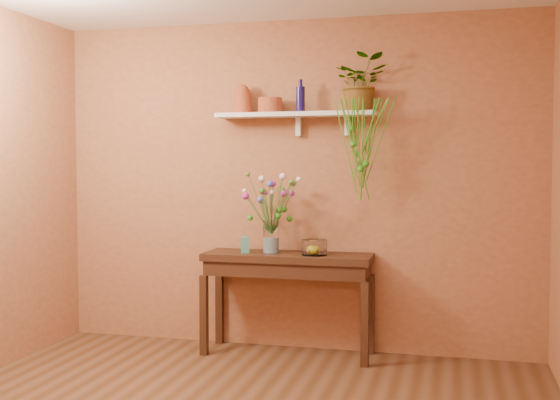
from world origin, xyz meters
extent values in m
cube|color=#A56A42|center=(0.00, 2.00, 1.35)|extent=(4.00, 0.04, 2.70)
cube|color=#3E1F13|center=(0.01, 1.76, 0.78)|extent=(1.34, 0.43, 0.06)
cube|color=#3E1F13|center=(0.01, 1.76, 0.70)|extent=(1.29, 0.40, 0.11)
cube|color=#3E1F13|center=(-0.63, 1.58, 0.32)|extent=(0.06, 0.06, 0.64)
cube|color=#3E1F13|center=(0.65, 1.58, 0.32)|extent=(0.06, 0.06, 0.64)
cube|color=#3E1F13|center=(-0.63, 1.95, 0.32)|extent=(0.06, 0.06, 0.64)
cube|color=#3E1F13|center=(0.65, 1.95, 0.32)|extent=(0.06, 0.06, 0.64)
cube|color=white|center=(0.05, 1.87, 1.92)|extent=(1.30, 0.24, 0.04)
cube|color=white|center=(0.05, 1.97, 1.83)|extent=(0.04, 0.05, 0.15)
cube|color=white|center=(0.45, 1.97, 1.83)|extent=(0.04, 0.05, 0.15)
cylinder|color=#AF562F|center=(-0.40, 1.88, 2.02)|extent=(0.15, 0.15, 0.17)
sphere|color=#AF562F|center=(-0.40, 1.88, 2.12)|extent=(0.11, 0.11, 0.11)
cylinder|color=#AF562F|center=(-0.16, 1.85, 2.00)|extent=(0.24, 0.24, 0.12)
cylinder|color=#150F48|center=(0.09, 1.84, 2.04)|extent=(0.09, 0.09, 0.20)
cylinder|color=#150F48|center=(0.09, 1.84, 2.17)|extent=(0.04, 0.04, 0.06)
imported|color=#2D8117|center=(0.57, 1.90, 2.16)|extent=(0.45, 0.40, 0.44)
cylinder|color=#2D8117|center=(0.65, 1.75, 1.77)|extent=(0.12, 0.05, 0.49)
cylinder|color=#48921E|center=(0.53, 1.74, 1.78)|extent=(0.01, 0.13, 0.48)
cylinder|color=#48921E|center=(0.48, 1.72, 1.66)|extent=(0.17, 0.11, 0.72)
cylinder|color=#2D8117|center=(0.55, 1.75, 1.80)|extent=(0.03, 0.15, 0.44)
cylinder|color=#48921E|center=(0.59, 1.76, 1.79)|extent=(0.12, 0.05, 0.46)
cylinder|color=#48921E|center=(0.63, 1.74, 1.71)|extent=(0.22, 0.17, 0.62)
cylinder|color=#2D8117|center=(0.67, 1.76, 1.78)|extent=(0.06, 0.09, 0.47)
cylinder|color=#48921E|center=(0.60, 1.72, 1.63)|extent=(0.05, 0.24, 0.78)
cylinder|color=#48921E|center=(0.57, 1.75, 1.77)|extent=(0.02, 0.10, 0.50)
cylinder|color=#2D8117|center=(0.50, 1.77, 1.82)|extent=(0.07, 0.02, 0.39)
cylinder|color=#48921E|center=(0.52, 1.76, 1.68)|extent=(0.17, 0.12, 0.68)
cylinder|color=#48921E|center=(0.57, 1.72, 1.78)|extent=(0.07, 0.28, 0.48)
cylinder|color=#2D8117|center=(0.57, 1.71, 1.63)|extent=(0.17, 0.23, 0.78)
cylinder|color=#48921E|center=(0.69, 1.75, 1.71)|extent=(0.24, 0.08, 0.63)
cylinder|color=#48921E|center=(0.67, 1.78, 1.68)|extent=(0.16, 0.05, 0.68)
cylinder|color=#2D8117|center=(0.62, 1.73, 1.83)|extent=(0.02, 0.09, 0.37)
cylinder|color=#48921E|center=(0.66, 1.74, 1.73)|extent=(0.29, 0.15, 0.59)
cylinder|color=#48921E|center=(0.52, 1.72, 1.67)|extent=(0.15, 0.15, 0.70)
cylinder|color=#2D8117|center=(0.74, 1.74, 1.71)|extent=(0.25, 0.23, 0.62)
cylinder|color=#48921E|center=(0.64, 1.78, 1.63)|extent=(0.14, 0.06, 0.78)
sphere|color=#2D8117|center=(0.59, 1.72, 1.49)|extent=(0.05, 0.05, 0.05)
sphere|color=#2D8117|center=(0.52, 1.75, 1.79)|extent=(0.05, 0.05, 0.05)
sphere|color=#2D8117|center=(0.63, 1.75, 1.53)|extent=(0.05, 0.05, 0.05)
sphere|color=#2D8117|center=(0.53, 1.72, 1.68)|extent=(0.05, 0.05, 0.05)
cylinder|color=white|center=(-0.13, 1.75, 0.94)|extent=(0.13, 0.13, 0.26)
cylinder|color=silver|center=(-0.13, 1.75, 0.88)|extent=(0.12, 0.12, 0.13)
cylinder|color=#386B28|center=(-0.10, 1.64, 1.17)|extent=(0.06, 0.23, 0.41)
sphere|color=#4C52B5|center=(-0.07, 1.53, 1.37)|extent=(0.05, 0.05, 0.05)
cylinder|color=#386B28|center=(-0.10, 1.68, 1.14)|extent=(0.05, 0.14, 0.34)
sphere|color=white|center=(-0.08, 1.61, 1.30)|extent=(0.04, 0.04, 0.04)
cylinder|color=#386B28|center=(-0.10, 1.69, 1.17)|extent=(0.05, 0.12, 0.40)
sphere|color=#B4289D|center=(-0.08, 1.63, 1.37)|extent=(0.05, 0.05, 0.05)
cylinder|color=#386B28|center=(-0.02, 1.67, 1.18)|extent=(0.21, 0.18, 0.43)
sphere|color=#5B7F31|center=(0.08, 1.58, 1.39)|extent=(0.04, 0.04, 0.04)
cylinder|color=#386B28|center=(0.00, 1.69, 1.19)|extent=(0.26, 0.14, 0.44)
sphere|color=white|center=(0.13, 1.62, 1.41)|extent=(0.04, 0.04, 0.04)
cylinder|color=#386B28|center=(-0.07, 1.73, 1.20)|extent=(0.11, 0.04, 0.46)
sphere|color=white|center=(-0.02, 1.72, 1.43)|extent=(0.05, 0.05, 0.05)
cylinder|color=#386B28|center=(-0.08, 1.76, 1.13)|extent=(0.11, 0.03, 0.32)
sphere|color=#B4289D|center=(-0.03, 1.77, 1.29)|extent=(0.05, 0.05, 0.05)
cylinder|color=#386B28|center=(-0.05, 1.79, 1.17)|extent=(0.16, 0.10, 0.41)
sphere|color=#5B7F31|center=(0.03, 1.84, 1.37)|extent=(0.05, 0.05, 0.05)
cylinder|color=#386B28|center=(-0.05, 1.81, 1.13)|extent=(0.14, 0.13, 0.33)
sphere|color=#B4289D|center=(0.02, 1.87, 1.29)|extent=(0.05, 0.05, 0.05)
cylinder|color=#386B28|center=(-0.09, 1.79, 1.14)|extent=(0.08, 0.09, 0.35)
sphere|color=#2D8117|center=(-0.05, 1.84, 1.31)|extent=(0.05, 0.05, 0.05)
cylinder|color=#386B28|center=(-0.13, 1.81, 1.17)|extent=(0.02, 0.13, 0.40)
sphere|color=#4C52B5|center=(-0.14, 1.88, 1.37)|extent=(0.04, 0.04, 0.04)
cylinder|color=#386B28|center=(-0.14, 1.82, 1.13)|extent=(0.03, 0.15, 0.33)
sphere|color=white|center=(-0.15, 1.89, 1.29)|extent=(0.05, 0.05, 0.05)
cylinder|color=#386B28|center=(-0.16, 1.80, 1.13)|extent=(0.08, 0.11, 0.33)
sphere|color=#B4289D|center=(-0.20, 1.85, 1.29)|extent=(0.05, 0.05, 0.05)
cylinder|color=#386B28|center=(-0.18, 1.82, 1.09)|extent=(0.11, 0.16, 0.26)
sphere|color=#5B7F31|center=(-0.24, 1.90, 1.22)|extent=(0.04, 0.04, 0.04)
cylinder|color=#386B28|center=(-0.18, 1.79, 1.19)|extent=(0.11, 0.10, 0.44)
sphere|color=white|center=(-0.23, 1.84, 1.40)|extent=(0.06, 0.06, 0.06)
cylinder|color=#386B28|center=(-0.24, 1.77, 1.14)|extent=(0.24, 0.04, 0.34)
sphere|color=white|center=(-0.36, 1.78, 1.31)|extent=(0.04, 0.04, 0.04)
cylinder|color=#386B28|center=(-0.23, 1.74, 1.12)|extent=(0.21, 0.04, 0.31)
sphere|color=#B4289D|center=(-0.33, 1.72, 1.27)|extent=(0.06, 0.06, 0.06)
cylinder|color=#386B28|center=(-0.22, 1.74, 1.21)|extent=(0.19, 0.04, 0.48)
sphere|color=#5B7F31|center=(-0.31, 1.72, 1.44)|extent=(0.04, 0.04, 0.04)
cylinder|color=#386B28|center=(-0.15, 1.72, 1.14)|extent=(0.06, 0.07, 0.35)
sphere|color=#B4289D|center=(-0.18, 1.69, 1.31)|extent=(0.05, 0.05, 0.05)
cylinder|color=#386B28|center=(-0.15, 1.71, 1.14)|extent=(0.06, 0.08, 0.35)
sphere|color=#2D8117|center=(-0.18, 1.68, 1.32)|extent=(0.04, 0.04, 0.04)
cylinder|color=#386B28|center=(-0.15, 1.69, 1.11)|extent=(0.06, 0.13, 0.28)
sphere|color=#4C52B5|center=(-0.18, 1.63, 1.25)|extent=(0.05, 0.05, 0.05)
sphere|color=#2D8117|center=(-0.29, 1.71, 1.10)|extent=(0.05, 0.05, 0.05)
sphere|color=#2D8117|center=(-0.06, 1.74, 1.16)|extent=(0.05, 0.05, 0.05)
sphere|color=#2D8117|center=(-0.05, 1.70, 1.12)|extent=(0.05, 0.05, 0.05)
sphere|color=#2D8117|center=(-0.08, 1.86, 1.15)|extent=(0.05, 0.05, 0.05)
sphere|color=#2D8117|center=(0.01, 1.83, 1.08)|extent=(0.05, 0.05, 0.05)
sphere|color=#2D8117|center=(-0.04, 1.84, 1.16)|extent=(0.05, 0.05, 0.05)
cylinder|color=white|center=(0.23, 1.73, 0.87)|extent=(0.20, 0.20, 0.12)
cylinder|color=white|center=(0.23, 1.73, 0.82)|extent=(0.20, 0.20, 0.01)
sphere|color=yellow|center=(0.23, 1.72, 0.86)|extent=(0.08, 0.08, 0.08)
cube|color=teal|center=(-0.33, 1.70, 0.88)|extent=(0.08, 0.07, 0.13)
camera|label=1|loc=(1.29, -3.51, 1.52)|focal=44.04mm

